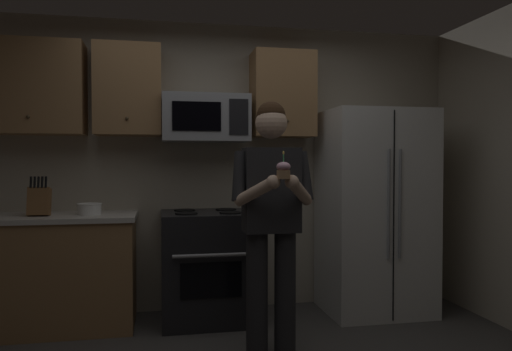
{
  "coord_description": "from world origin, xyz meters",
  "views": [
    {
      "loc": [
        -0.54,
        -2.76,
        1.34
      ],
      "look_at": [
        0.11,
        0.52,
        1.25
      ],
      "focal_mm": 34.33,
      "sensor_mm": 36.0,
      "label": 1
    }
  ],
  "objects_px": {
    "person": "(272,212)",
    "cupcake": "(283,170)",
    "refrigerator": "(375,211)",
    "knife_block": "(39,201)",
    "microwave": "(205,119)",
    "oven_range": "(207,266)",
    "bowl_large_white": "(89,209)"
  },
  "relations": [
    {
      "from": "person",
      "to": "cupcake",
      "type": "height_order",
      "value": "person"
    },
    {
      "from": "refrigerator",
      "to": "knife_block",
      "type": "distance_m",
      "value": 2.82
    },
    {
      "from": "refrigerator",
      "to": "knife_block",
      "type": "xyz_separation_m",
      "value": [
        -2.82,
        0.01,
        0.14
      ]
    },
    {
      "from": "microwave",
      "to": "refrigerator",
      "type": "height_order",
      "value": "microwave"
    },
    {
      "from": "oven_range",
      "to": "person",
      "type": "xyz_separation_m",
      "value": [
        0.36,
        -0.85,
        0.53
      ]
    },
    {
      "from": "knife_block",
      "to": "cupcake",
      "type": "relative_size",
      "value": 1.84
    },
    {
      "from": "oven_range",
      "to": "cupcake",
      "type": "distance_m",
      "value": 1.49
    },
    {
      "from": "oven_range",
      "to": "cupcake",
      "type": "relative_size",
      "value": 5.36
    },
    {
      "from": "refrigerator",
      "to": "person",
      "type": "height_order",
      "value": "refrigerator"
    },
    {
      "from": "bowl_large_white",
      "to": "person",
      "type": "height_order",
      "value": "person"
    },
    {
      "from": "microwave",
      "to": "person",
      "type": "relative_size",
      "value": 0.42
    },
    {
      "from": "person",
      "to": "oven_range",
      "type": "bearing_deg",
      "value": 113.16
    },
    {
      "from": "oven_range",
      "to": "microwave",
      "type": "distance_m",
      "value": 1.26
    },
    {
      "from": "oven_range",
      "to": "person",
      "type": "distance_m",
      "value": 1.07
    },
    {
      "from": "microwave",
      "to": "person",
      "type": "xyz_separation_m",
      "value": [
        0.36,
        -0.97,
        -0.72
      ]
    },
    {
      "from": "refrigerator",
      "to": "person",
      "type": "distance_m",
      "value": 1.4
    },
    {
      "from": "knife_block",
      "to": "microwave",
      "type": "bearing_deg",
      "value": 6.43
    },
    {
      "from": "microwave",
      "to": "person",
      "type": "distance_m",
      "value": 1.26
    },
    {
      "from": "microwave",
      "to": "cupcake",
      "type": "distance_m",
      "value": 1.41
    },
    {
      "from": "refrigerator",
      "to": "person",
      "type": "relative_size",
      "value": 1.02
    },
    {
      "from": "bowl_large_white",
      "to": "person",
      "type": "relative_size",
      "value": 0.11
    },
    {
      "from": "oven_range",
      "to": "cupcake",
      "type": "bearing_deg",
      "value": -72.86
    },
    {
      "from": "microwave",
      "to": "refrigerator",
      "type": "bearing_deg",
      "value": -6.03
    },
    {
      "from": "knife_block",
      "to": "cupcake",
      "type": "distance_m",
      "value": 2.06
    },
    {
      "from": "oven_range",
      "to": "cupcake",
      "type": "height_order",
      "value": "cupcake"
    },
    {
      "from": "microwave",
      "to": "knife_block",
      "type": "xyz_separation_m",
      "value": [
        -1.32,
        -0.15,
        -0.68
      ]
    },
    {
      "from": "refrigerator",
      "to": "knife_block",
      "type": "bearing_deg",
      "value": 179.8
    },
    {
      "from": "bowl_large_white",
      "to": "oven_range",
      "type": "bearing_deg",
      "value": 0.11
    },
    {
      "from": "oven_range",
      "to": "refrigerator",
      "type": "relative_size",
      "value": 0.52
    },
    {
      "from": "person",
      "to": "bowl_large_white",
      "type": "bearing_deg",
      "value": 147.14
    },
    {
      "from": "microwave",
      "to": "knife_block",
      "type": "height_order",
      "value": "microwave"
    },
    {
      "from": "refrigerator",
      "to": "cupcake",
      "type": "height_order",
      "value": "refrigerator"
    }
  ]
}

